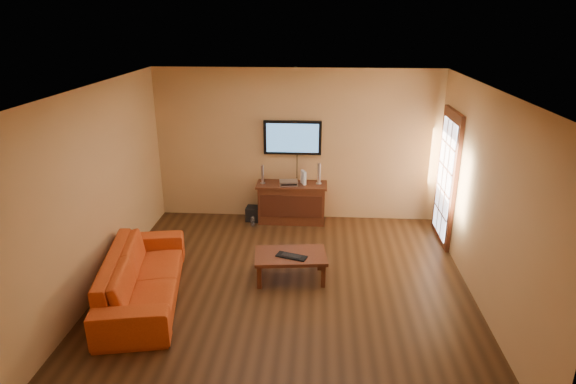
# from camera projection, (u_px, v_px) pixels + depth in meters

# --- Properties ---
(ground_plane) EXTENTS (5.00, 5.00, 0.00)m
(ground_plane) POSITION_uv_depth(u_px,v_px,m) (286.00, 287.00, 6.64)
(ground_plane) COLOR #311D0D
(ground_plane) RESTS_ON ground
(room_walls) EXTENTS (5.00, 5.00, 5.00)m
(room_walls) POSITION_uv_depth(u_px,v_px,m) (289.00, 157.00, 6.64)
(room_walls) COLOR tan
(room_walls) RESTS_ON ground
(french_door) EXTENTS (0.07, 1.02, 2.22)m
(french_door) POSITION_uv_depth(u_px,v_px,m) (446.00, 179.00, 7.71)
(french_door) COLOR #451E0F
(french_door) RESTS_ON ground
(media_console) EXTENTS (1.24, 0.48, 0.72)m
(media_console) POSITION_uv_depth(u_px,v_px,m) (292.00, 203.00, 8.63)
(media_console) COLOR #451E0F
(media_console) RESTS_ON ground
(television) EXTENTS (1.01, 0.08, 0.60)m
(television) POSITION_uv_depth(u_px,v_px,m) (293.00, 138.00, 8.42)
(television) COLOR black
(television) RESTS_ON ground
(coffee_table) EXTENTS (1.05, 0.70, 0.38)m
(coffee_table) POSITION_uv_depth(u_px,v_px,m) (291.00, 258.00, 6.73)
(coffee_table) COLOR #451E0F
(coffee_table) RESTS_ON ground
(sofa) EXTENTS (1.07, 2.33, 0.88)m
(sofa) POSITION_uv_depth(u_px,v_px,m) (142.00, 269.00, 6.22)
(sofa) COLOR #C34415
(sofa) RESTS_ON ground
(speaker_left) EXTENTS (0.09, 0.09, 0.33)m
(speaker_left) POSITION_uv_depth(u_px,v_px,m) (263.00, 175.00, 8.49)
(speaker_left) COLOR silver
(speaker_left) RESTS_ON media_console
(speaker_right) EXTENTS (0.10, 0.10, 0.38)m
(speaker_right) POSITION_uv_depth(u_px,v_px,m) (319.00, 174.00, 8.45)
(speaker_right) COLOR silver
(speaker_right) RESTS_ON media_console
(av_receiver) EXTENTS (0.35, 0.27, 0.07)m
(av_receiver) POSITION_uv_depth(u_px,v_px,m) (289.00, 183.00, 8.46)
(av_receiver) COLOR silver
(av_receiver) RESTS_ON media_console
(game_console) EXTENTS (0.11, 0.18, 0.24)m
(game_console) POSITION_uv_depth(u_px,v_px,m) (303.00, 177.00, 8.47)
(game_console) COLOR white
(game_console) RESTS_ON media_console
(subwoofer) EXTENTS (0.27, 0.27, 0.25)m
(subwoofer) POSITION_uv_depth(u_px,v_px,m) (253.00, 213.00, 8.76)
(subwoofer) COLOR black
(subwoofer) RESTS_ON ground
(bottle) EXTENTS (0.07, 0.07, 0.19)m
(bottle) POSITION_uv_depth(u_px,v_px,m) (253.00, 221.00, 8.51)
(bottle) COLOR white
(bottle) RESTS_ON ground
(keyboard) EXTENTS (0.45, 0.28, 0.03)m
(keyboard) POSITION_uv_depth(u_px,v_px,m) (291.00, 256.00, 6.64)
(keyboard) COLOR black
(keyboard) RESTS_ON coffee_table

